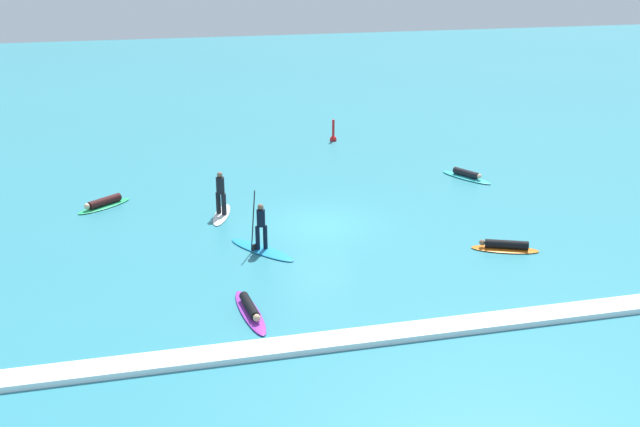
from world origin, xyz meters
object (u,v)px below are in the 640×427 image
(surfer_on_green_board, at_px, (104,203))
(surfer_on_white_board, at_px, (221,201))
(surfer_on_purple_board, at_px, (250,310))
(surfer_on_blue_board, at_px, (261,240))
(surfer_on_teal_board, at_px, (467,175))
(marker_buoy, at_px, (333,136))
(surfer_on_orange_board, at_px, (505,246))

(surfer_on_green_board, distance_m, surfer_on_white_board, 5.33)
(surfer_on_purple_board, bearing_deg, surfer_on_green_board, -163.12)
(surfer_on_blue_board, relative_size, surfer_on_purple_board, 0.96)
(surfer_on_teal_board, bearing_deg, surfer_on_white_board, -108.02)
(surfer_on_blue_board, height_order, surfer_on_purple_board, surfer_on_blue_board)
(surfer_on_green_board, bearing_deg, marker_buoy, 176.09)
(surfer_on_white_board, bearing_deg, surfer_on_teal_board, -63.44)
(surfer_on_white_board, bearing_deg, surfer_on_blue_board, -150.07)
(surfer_on_blue_board, height_order, marker_buoy, surfer_on_blue_board)
(surfer_on_green_board, xyz_separation_m, surfer_on_teal_board, (16.86, 0.14, -0.02))
(surfer_on_white_board, height_order, surfer_on_orange_board, surfer_on_white_board)
(surfer_on_green_board, bearing_deg, surfer_on_white_board, 117.54)
(surfer_on_green_board, relative_size, marker_buoy, 1.86)
(surfer_on_teal_board, bearing_deg, surfer_on_purple_board, -76.33)
(surfer_on_green_board, height_order, marker_buoy, marker_buoy)
(surfer_on_green_board, height_order, surfer_on_teal_board, surfer_on_teal_board)
(surfer_on_blue_board, bearing_deg, surfer_on_purple_board, 131.12)
(surfer_on_green_board, relative_size, surfer_on_purple_board, 0.79)
(surfer_on_teal_board, xyz_separation_m, marker_buoy, (-4.54, 8.21, 0.11))
(marker_buoy, bearing_deg, surfer_on_purple_board, -111.35)
(surfer_on_green_board, xyz_separation_m, surfer_on_blue_board, (5.87, -6.25, 0.28))
(surfer_on_teal_board, relative_size, surfer_on_blue_board, 0.92)
(surfer_on_purple_board, relative_size, surfer_on_orange_board, 1.22)
(surfer_on_orange_board, bearing_deg, surfer_on_green_board, -7.28)
(surfer_on_white_board, relative_size, marker_buoy, 2.00)
(surfer_on_green_board, distance_m, marker_buoy, 14.89)
(surfer_on_blue_board, bearing_deg, surfer_on_teal_board, -95.50)
(surfer_on_white_board, distance_m, surfer_on_purple_board, 8.84)
(surfer_on_blue_board, height_order, surfer_on_white_board, surfer_on_blue_board)
(surfer_on_green_board, bearing_deg, surfer_on_teal_board, 142.44)
(surfer_on_blue_board, xyz_separation_m, surfer_on_white_board, (-1.04, 4.06, 0.18))
(surfer_on_green_board, relative_size, surfer_on_orange_board, 0.96)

